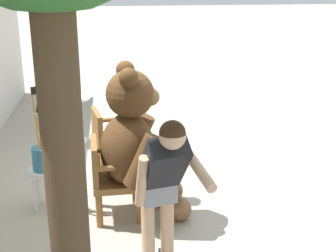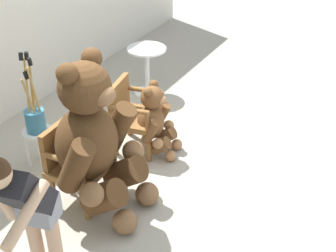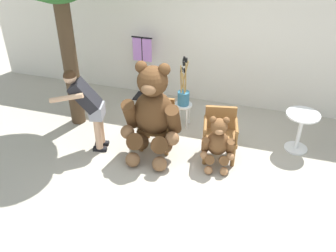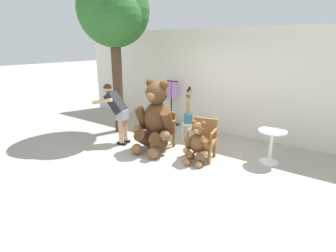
{
  "view_description": "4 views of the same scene",
  "coord_description": "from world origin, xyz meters",
  "px_view_note": "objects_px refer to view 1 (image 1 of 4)",
  "views": [
    {
      "loc": [
        -5.13,
        0.43,
        2.55
      ],
      "look_at": [
        -0.17,
        -0.17,
        0.87
      ],
      "focal_mm": 50.0,
      "sensor_mm": 36.0,
      "label": 1
    },
    {
      "loc": [
        -3.47,
        -2.18,
        3.26
      ],
      "look_at": [
        0.22,
        -0.17,
        0.65
      ],
      "focal_mm": 50.0,
      "sensor_mm": 36.0,
      "label": 2
    },
    {
      "loc": [
        1.23,
        -4.71,
        3.93
      ],
      "look_at": [
        -0.26,
        0.14,
        0.65
      ],
      "focal_mm": 40.0,
      "sensor_mm": 36.0,
      "label": 3
    },
    {
      "loc": [
        3.02,
        -4.29,
        2.4
      ],
      "look_at": [
        0.07,
        -0.17,
        0.81
      ],
      "focal_mm": 28.0,
      "sensor_mm": 36.0,
      "label": 4
    }
  ],
  "objects_px": {
    "wooden_chair_left": "(111,176)",
    "brush_bucket": "(42,152)",
    "wooden_chair_right": "(111,140)",
    "person_visitor": "(163,180)",
    "teddy_bear_large": "(136,144)",
    "round_side_table": "(73,114)",
    "teddy_bear_small": "(133,140)",
    "white_stool": "(44,178)"
  },
  "relations": [
    {
      "from": "wooden_chair_left",
      "to": "brush_bucket",
      "type": "height_order",
      "value": "brush_bucket"
    },
    {
      "from": "wooden_chair_right",
      "to": "person_visitor",
      "type": "relative_size",
      "value": 0.58
    },
    {
      "from": "teddy_bear_large",
      "to": "round_side_table",
      "type": "bearing_deg",
      "value": 19.49
    },
    {
      "from": "person_visitor",
      "to": "wooden_chair_right",
      "type": "bearing_deg",
      "value": 11.33
    },
    {
      "from": "wooden_chair_left",
      "to": "wooden_chair_right",
      "type": "bearing_deg",
      "value": -0.06
    },
    {
      "from": "wooden_chair_right",
      "to": "round_side_table",
      "type": "height_order",
      "value": "wooden_chair_right"
    },
    {
      "from": "teddy_bear_small",
      "to": "white_stool",
      "type": "distance_m",
      "value": 1.34
    },
    {
      "from": "wooden_chair_left",
      "to": "teddy_bear_large",
      "type": "bearing_deg",
      "value": -88.41
    },
    {
      "from": "teddy_bear_small",
      "to": "white_stool",
      "type": "relative_size",
      "value": 1.98
    },
    {
      "from": "teddy_bear_small",
      "to": "wooden_chair_right",
      "type": "bearing_deg",
      "value": 94.17
    },
    {
      "from": "brush_bucket",
      "to": "wooden_chair_left",
      "type": "bearing_deg",
      "value": -109.57
    },
    {
      "from": "round_side_table",
      "to": "person_visitor",
      "type": "bearing_deg",
      "value": -163.78
    },
    {
      "from": "teddy_bear_large",
      "to": "teddy_bear_small",
      "type": "bearing_deg",
      "value": -0.99
    },
    {
      "from": "wooden_chair_right",
      "to": "white_stool",
      "type": "relative_size",
      "value": 1.87
    },
    {
      "from": "wooden_chair_left",
      "to": "teddy_bear_small",
      "type": "relative_size",
      "value": 0.94
    },
    {
      "from": "wooden_chair_left",
      "to": "wooden_chair_right",
      "type": "xyz_separation_m",
      "value": [
        1.09,
        -0.0,
        0.0
      ]
    },
    {
      "from": "person_visitor",
      "to": "teddy_bear_small",
      "type": "bearing_deg",
      "value": 3.79
    },
    {
      "from": "teddy_bear_small",
      "to": "person_visitor",
      "type": "xyz_separation_m",
      "value": [
        -2.18,
        -0.14,
        0.44
      ]
    },
    {
      "from": "teddy_bear_small",
      "to": "white_stool",
      "type": "height_order",
      "value": "teddy_bear_small"
    },
    {
      "from": "round_side_table",
      "to": "wooden_chair_left",
      "type": "bearing_deg",
      "value": -166.56
    },
    {
      "from": "wooden_chair_right",
      "to": "teddy_bear_large",
      "type": "xyz_separation_m",
      "value": [
        -1.09,
        -0.27,
        0.35
      ]
    },
    {
      "from": "white_stool",
      "to": "person_visitor",
      "type": "bearing_deg",
      "value": -138.57
    },
    {
      "from": "white_stool",
      "to": "wooden_chair_left",
      "type": "bearing_deg",
      "value": -109.53
    },
    {
      "from": "wooden_chair_right",
      "to": "wooden_chair_left",
      "type": "bearing_deg",
      "value": 179.94
    },
    {
      "from": "teddy_bear_small",
      "to": "white_stool",
      "type": "bearing_deg",
      "value": 129.59
    },
    {
      "from": "person_visitor",
      "to": "brush_bucket",
      "type": "relative_size",
      "value": 1.57
    },
    {
      "from": "white_stool",
      "to": "teddy_bear_small",
      "type": "bearing_deg",
      "value": -50.41
    },
    {
      "from": "wooden_chair_left",
      "to": "person_visitor",
      "type": "height_order",
      "value": "person_visitor"
    },
    {
      "from": "white_stool",
      "to": "round_side_table",
      "type": "xyz_separation_m",
      "value": [
        2.11,
        -0.17,
        0.09
      ]
    },
    {
      "from": "wooden_chair_left",
      "to": "teddy_bear_small",
      "type": "bearing_deg",
      "value": -14.57
    },
    {
      "from": "teddy_bear_small",
      "to": "round_side_table",
      "type": "xyz_separation_m",
      "value": [
        1.26,
        0.86,
        0.0
      ]
    },
    {
      "from": "white_stool",
      "to": "brush_bucket",
      "type": "bearing_deg",
      "value": -90.42
    },
    {
      "from": "teddy_bear_large",
      "to": "person_visitor",
      "type": "relative_size",
      "value": 1.12
    },
    {
      "from": "teddy_bear_large",
      "to": "brush_bucket",
      "type": "xyz_separation_m",
      "value": [
        0.26,
        1.01,
        -0.15
      ]
    },
    {
      "from": "teddy_bear_small",
      "to": "person_visitor",
      "type": "relative_size",
      "value": 0.62
    },
    {
      "from": "wooden_chair_left",
      "to": "white_stool",
      "type": "bearing_deg",
      "value": 70.47
    },
    {
      "from": "white_stool",
      "to": "round_side_table",
      "type": "height_order",
      "value": "round_side_table"
    },
    {
      "from": "teddy_bear_large",
      "to": "round_side_table",
      "type": "height_order",
      "value": "teddy_bear_large"
    },
    {
      "from": "wooden_chair_left",
      "to": "wooden_chair_right",
      "type": "relative_size",
      "value": 1.0
    },
    {
      "from": "wooden_chair_right",
      "to": "brush_bucket",
      "type": "height_order",
      "value": "brush_bucket"
    },
    {
      "from": "round_side_table",
      "to": "wooden_chair_right",
      "type": "bearing_deg",
      "value": -156.07
    },
    {
      "from": "teddy_bear_large",
      "to": "teddy_bear_small",
      "type": "distance_m",
      "value": 1.17
    }
  ]
}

